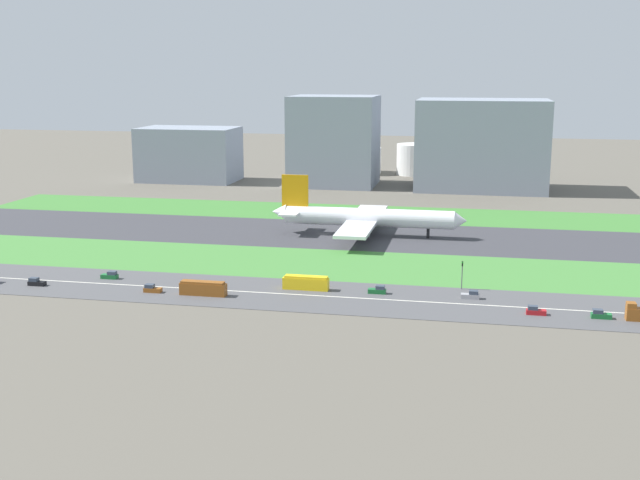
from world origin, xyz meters
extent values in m
plane|color=#5B564C|center=(0.00, 0.00, 0.00)|extent=(800.00, 800.00, 0.00)
cube|color=#38383D|center=(0.00, 0.00, 0.05)|extent=(280.00, 46.00, 0.10)
cube|color=#3D7A33|center=(0.00, 41.00, 0.05)|extent=(280.00, 36.00, 0.10)
cube|color=#427F38|center=(0.00, -41.00, 0.05)|extent=(280.00, 36.00, 0.10)
cube|color=#4C4C4F|center=(0.00, -73.00, 0.05)|extent=(280.00, 28.00, 0.10)
cube|color=silver|center=(0.00, -73.00, 0.11)|extent=(266.00, 0.50, 0.01)
cylinder|color=white|center=(15.21, 0.00, 6.30)|extent=(56.00, 6.00, 6.00)
cone|color=white|center=(45.21, 0.00, 6.30)|extent=(4.00, 5.70, 5.70)
cone|color=white|center=(-15.29, 0.00, 7.10)|extent=(5.00, 5.40, 5.40)
cube|color=orange|center=(-9.79, 0.00, 14.30)|extent=(9.00, 0.80, 11.00)
cube|color=white|center=(-10.79, 0.00, 7.30)|extent=(6.00, 16.00, 0.60)
cube|color=white|center=(13.21, 15.00, 5.10)|extent=(10.00, 26.00, 1.00)
cylinder|color=gray|center=(14.21, 9.00, 2.90)|extent=(5.00, 3.20, 3.20)
cube|color=white|center=(13.21, -15.00, 5.10)|extent=(10.00, 26.00, 1.00)
cylinder|color=gray|center=(14.21, -9.00, 2.90)|extent=(5.00, 3.20, 3.20)
cylinder|color=black|center=(34.81, 0.00, 1.70)|extent=(1.00, 1.00, 3.20)
cylinder|color=black|center=(11.21, 3.50, 1.70)|extent=(1.00, 1.00, 3.20)
cylinder|color=black|center=(11.21, -3.50, 1.70)|extent=(1.00, 1.00, 3.20)
cube|color=brown|center=(-14.76, -78.00, 1.60)|extent=(11.60, 2.50, 3.00)
cube|color=brown|center=(-14.86, -78.00, 3.35)|extent=(10.80, 2.30, 0.50)
cube|color=#B2191E|center=(64.31, -78.00, 0.65)|extent=(4.40, 1.80, 1.10)
cube|color=#333D4C|center=(63.51, -78.00, 1.65)|extent=(2.20, 1.66, 0.90)
cube|color=brown|center=(-27.94, -78.00, 0.65)|extent=(4.40, 1.80, 1.10)
cube|color=#333D4C|center=(-28.74, -78.00, 1.65)|extent=(2.20, 1.66, 0.90)
cube|color=#19662D|center=(26.82, -68.00, 0.65)|extent=(4.40, 1.80, 1.10)
cube|color=#333D4C|center=(27.62, -68.00, 1.65)|extent=(2.20, 1.66, 0.90)
cube|color=#19662D|center=(78.34, -78.00, 0.65)|extent=(4.40, 1.80, 1.10)
cube|color=#333D4C|center=(77.54, -78.00, 1.65)|extent=(2.20, 1.66, 0.90)
cube|color=#99999E|center=(49.47, -68.00, 0.65)|extent=(4.40, 1.80, 1.10)
cube|color=#333D4C|center=(50.27, -68.00, 1.65)|extent=(2.20, 1.66, 0.90)
cube|color=black|center=(-59.53, -78.00, 0.65)|extent=(4.40, 1.80, 1.10)
cube|color=#333D4C|center=(-60.33, -78.00, 1.65)|extent=(2.20, 1.66, 0.90)
cube|color=#19662D|center=(-44.42, -68.00, 0.65)|extent=(4.40, 1.80, 1.10)
cube|color=#333D4C|center=(-43.62, -68.00, 1.65)|extent=(2.20, 1.66, 0.90)
cube|color=yellow|center=(8.80, -68.00, 1.60)|extent=(11.60, 2.50, 3.00)
cube|color=yellow|center=(8.90, -68.00, 3.35)|extent=(10.80, 2.30, 0.50)
cube|color=brown|center=(84.46, -78.00, 3.50)|extent=(2.00, 2.30, 1.20)
cylinder|color=#4C4C51|center=(47.21, -60.00, 3.10)|extent=(0.24, 0.24, 6.00)
cube|color=black|center=(47.21, -60.00, 6.70)|extent=(0.36, 0.36, 1.20)
sphere|color=#19D826|center=(47.21, -60.20, 7.00)|extent=(0.24, 0.24, 0.24)
cube|color=gray|center=(-90.00, 114.00, 13.08)|extent=(46.90, 28.63, 26.15)
cube|color=gray|center=(-17.42, 114.00, 20.97)|extent=(39.78, 33.72, 41.95)
cube|color=gray|center=(51.03, 114.00, 20.40)|extent=(58.44, 38.04, 40.81)
cylinder|color=silver|center=(-12.07, 159.00, 6.84)|extent=(22.86, 22.86, 13.68)
cylinder|color=silver|center=(17.50, 159.00, 7.97)|extent=(19.69, 19.69, 15.94)
cylinder|color=silver|center=(49.34, 159.00, 7.44)|extent=(23.65, 23.65, 14.88)
camera|label=1|loc=(50.35, -255.92, 54.58)|focal=44.57mm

